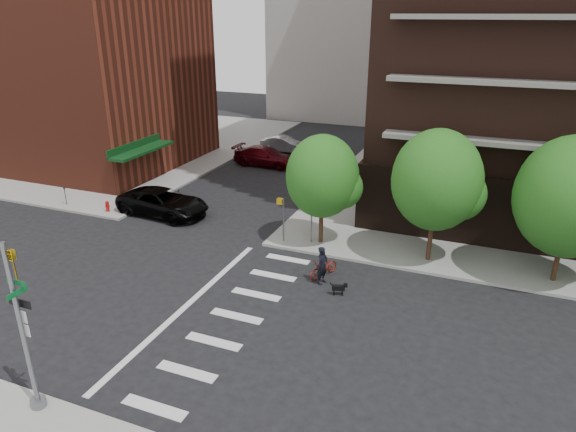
# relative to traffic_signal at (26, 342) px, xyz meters

# --- Properties ---
(ground) EXTENTS (120.00, 120.00, 0.00)m
(ground) POSITION_rel_traffic_signal_xyz_m (0.47, 7.49, -2.70)
(ground) COLOR black
(ground) RESTS_ON ground
(sidewalk_nw) EXTENTS (31.00, 33.00, 0.15)m
(sidewalk_nw) POSITION_rel_traffic_signal_xyz_m (-24.03, 30.99, -2.62)
(sidewalk_nw) COLOR gray
(sidewalk_nw) RESTS_ON ground
(crosswalk) EXTENTS (3.85, 13.00, 0.01)m
(crosswalk) POSITION_rel_traffic_signal_xyz_m (2.68, 7.49, -2.69)
(crosswalk) COLOR silver
(crosswalk) RESTS_ON ground
(midrise_nw) EXTENTS (21.40, 15.50, 20.00)m
(midrise_nw) POSITION_rel_traffic_signal_xyz_m (-21.53, 25.49, 7.45)
(midrise_nw) COLOR maroon
(midrise_nw) RESTS_ON sidewalk_nw
(tree_a) EXTENTS (4.00, 4.00, 5.90)m
(tree_a) POSITION_rel_traffic_signal_xyz_m (4.47, 15.99, 1.35)
(tree_a) COLOR #301E11
(tree_a) RESTS_ON sidewalk_ne
(tree_b) EXTENTS (4.50, 4.50, 6.65)m
(tree_b) POSITION_rel_traffic_signal_xyz_m (10.47, 15.99, 1.85)
(tree_b) COLOR #301E11
(tree_b) RESTS_ON sidewalk_ne
(tree_c) EXTENTS (5.00, 5.00, 6.80)m
(tree_c) POSITION_rel_traffic_signal_xyz_m (16.47, 15.99, 1.75)
(tree_c) COLOR #301E11
(tree_c) RESTS_ON sidewalk_ne
(traffic_signal) EXTENTS (0.90, 0.75, 6.00)m
(traffic_signal) POSITION_rel_traffic_signal_xyz_m (0.00, 0.00, 0.00)
(traffic_signal) COLOR slate
(traffic_signal) RESTS_ON sidewalk_s
(pedestrian_signal) EXTENTS (2.18, 0.67, 2.60)m
(pedestrian_signal) POSITION_rel_traffic_signal_xyz_m (2.79, 15.42, -0.84)
(pedestrian_signal) COLOR slate
(pedestrian_signal) RESTS_ON sidewalk_ne
(fire_hydrant) EXTENTS (0.24, 0.24, 0.73)m
(fire_hydrant) POSITION_rel_traffic_signal_xyz_m (-10.03, 15.29, -2.15)
(fire_hydrant) COLOR #A50C0C
(fire_hydrant) RESTS_ON sidewalk_nw
(parking_meter) EXTENTS (0.10, 0.08, 1.32)m
(parking_meter) POSITION_rel_traffic_signal_xyz_m (-13.53, 15.29, -1.74)
(parking_meter) COLOR black
(parking_meter) RESTS_ON sidewalk_nw
(parked_car_black) EXTENTS (3.32, 6.35, 1.71)m
(parked_car_black) POSITION_rel_traffic_signal_xyz_m (-6.50, 16.49, -1.85)
(parked_car_black) COLOR black
(parked_car_black) RESTS_ON ground
(parked_car_maroon) EXTENTS (2.48, 5.74, 1.65)m
(parked_car_maroon) POSITION_rel_traffic_signal_xyz_m (-5.03, 29.48, -1.88)
(parked_car_maroon) COLOR #3F060B
(parked_car_maroon) RESTS_ON ground
(parked_car_silver) EXTENTS (1.56, 4.45, 1.46)m
(parked_car_silver) POSITION_rel_traffic_signal_xyz_m (-5.36, 34.42, -1.97)
(parked_car_silver) COLOR #B5B6BD
(parked_car_silver) RESTS_ON ground
(scooter) EXTENTS (1.37, 1.99, 0.99)m
(scooter) POSITION_rel_traffic_signal_xyz_m (5.85, 12.37, -2.20)
(scooter) COLOR maroon
(scooter) RESTS_ON ground
(dog_walker) EXTENTS (0.79, 0.62, 1.93)m
(dog_walker) POSITION_rel_traffic_signal_xyz_m (5.99, 11.70, -1.74)
(dog_walker) COLOR black
(dog_walker) RESTS_ON ground
(dog) EXTENTS (0.73, 0.38, 0.61)m
(dog) POSITION_rel_traffic_signal_xyz_m (7.09, 10.92, -2.31)
(dog) COLOR black
(dog) RESTS_ON ground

